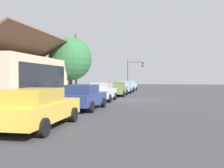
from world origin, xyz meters
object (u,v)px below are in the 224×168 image
at_px(car_mustard, 38,108).
at_px(car_navy, 84,97).
at_px(fire_hydrant_red, 88,95).
at_px(car_seafoam, 129,86).
at_px(car_olive, 117,89).
at_px(car_skyblue, 125,87).
at_px(shade_tree, 70,59).
at_px(utility_pole_wooden, 76,62).
at_px(car_silver, 103,92).
at_px(traffic_light_main, 134,70).

xyz_separation_m(car_mustard, car_navy, (5.97, -0.04, -0.00)).
xyz_separation_m(car_mustard, fire_hydrant_red, (11.90, 1.52, -0.32)).
bearing_deg(car_seafoam, car_mustard, -177.09).
relative_size(car_olive, car_seafoam, 1.09).
height_order(car_skyblue, shade_tree, shade_tree).
distance_m(car_skyblue, utility_pole_wooden, 7.39).
relative_size(car_navy, car_silver, 0.99).
bearing_deg(traffic_light_main, car_navy, 179.80).
height_order(car_olive, car_skyblue, same).
bearing_deg(car_mustard, car_skyblue, -0.84).
bearing_deg(traffic_light_main, car_mustard, 179.77).
bearing_deg(traffic_light_main, car_silver, 179.13).
height_order(car_mustard, car_navy, same).
bearing_deg(car_navy, fire_hydrant_red, 16.45).
bearing_deg(car_olive, car_skyblue, -2.07).
relative_size(car_seafoam, fire_hydrant_red, 6.34).
xyz_separation_m(car_navy, shade_tree, (12.46, 5.60, 3.39)).
xyz_separation_m(traffic_light_main, fire_hydrant_red, (-22.41, 1.66, -2.99)).
relative_size(car_olive, shade_tree, 0.73).
xyz_separation_m(car_navy, car_skyblue, (18.02, -0.02, 0.00)).
bearing_deg(utility_pole_wooden, car_silver, -147.21).
bearing_deg(car_silver, fire_hydrant_red, 93.95).
xyz_separation_m(car_olive, car_seafoam, (12.10, 0.09, -0.00)).
distance_m(car_navy, traffic_light_main, 28.46).
distance_m(car_mustard, car_silver, 12.02).
xyz_separation_m(car_skyblue, shade_tree, (-5.56, 5.62, 3.39)).
xyz_separation_m(car_navy, fire_hydrant_red, (5.93, 1.56, -0.32)).
xyz_separation_m(car_silver, car_seafoam, (18.24, -0.10, 0.00)).
height_order(car_navy, fire_hydrant_red, car_navy).
bearing_deg(shade_tree, car_seafoam, -24.79).
height_order(car_seafoam, shade_tree, shade_tree).
height_order(car_seafoam, fire_hydrant_red, car_seafoam).
xyz_separation_m(car_navy, traffic_light_main, (28.34, -0.10, 2.68)).
height_order(car_navy, car_silver, same).
xyz_separation_m(car_seafoam, fire_hydrant_red, (-18.36, 1.42, -0.32)).
height_order(shade_tree, traffic_light_main, shade_tree).
height_order(car_navy, car_seafoam, same).
distance_m(car_silver, car_skyblue, 11.98).
height_order(car_silver, shade_tree, shade_tree).
xyz_separation_m(shade_tree, fire_hydrant_red, (-6.53, -4.04, -3.71)).
relative_size(car_mustard, car_navy, 1.10).
height_order(car_navy, traffic_light_main, traffic_light_main).
relative_size(car_mustard, shade_tree, 0.73).
height_order(car_silver, traffic_light_main, traffic_light_main).
xyz_separation_m(shade_tree, traffic_light_main, (15.87, -5.70, -0.71)).
height_order(car_mustard, car_skyblue, same).
relative_size(car_mustard, fire_hydrant_red, 6.90).
relative_size(car_silver, car_skyblue, 0.97).
relative_size(car_silver, utility_pole_wooden, 0.60).
xyz_separation_m(car_silver, traffic_light_main, (22.29, -0.34, 2.68)).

